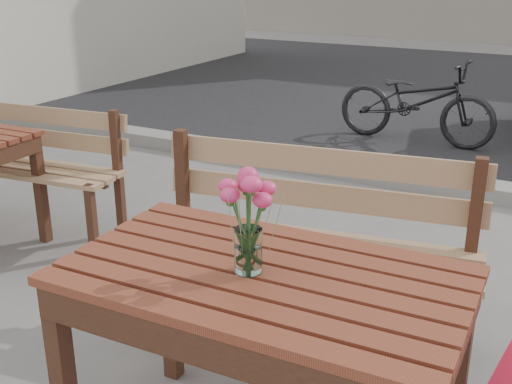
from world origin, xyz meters
TOP-DOWN VIEW (x-y plane):
  - street at (0.00, 5.06)m, footprint 30.00×8.12m
  - main_table at (0.22, -0.18)m, footprint 1.28×0.77m
  - main_bench at (0.00, 0.72)m, footprint 1.57×0.68m
  - main_vase at (0.18, -0.21)m, footprint 0.19×0.19m
  - second_bench at (-2.14, 1.04)m, footprint 1.40×0.56m
  - bicycle at (-0.48, 4.30)m, footprint 1.55×0.61m

SIDE VIEW (x-z plane):
  - street at x=0.00m, z-range -0.03..0.09m
  - bicycle at x=-0.48m, z-range 0.00..0.80m
  - second_bench at x=-2.14m, z-range 0.09..0.94m
  - main_bench at x=0.00m, z-range 0.10..1.04m
  - main_table at x=0.22m, z-range 0.26..1.04m
  - main_vase at x=0.18m, z-range 0.82..1.16m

